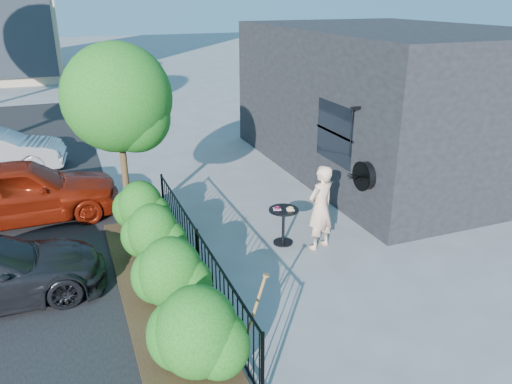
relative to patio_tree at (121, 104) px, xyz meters
name	(u,v)px	position (x,y,z in m)	size (l,w,h in m)	color
ground	(276,269)	(2.24, -2.76, -2.76)	(120.00, 120.00, 0.00)	gray
shop_building	(389,99)	(7.73, 1.74, -0.76)	(6.22, 9.00, 4.00)	black
fence	(198,257)	(0.74, -2.76, -2.20)	(0.05, 6.05, 1.10)	black
planting_bed	(160,291)	(0.04, -2.76, -2.72)	(1.30, 6.00, 0.08)	#382616
shrubs	(162,253)	(0.14, -2.66, -2.06)	(1.10, 5.60, 1.24)	#165513
patio_tree	(121,104)	(0.00, 0.00, 0.00)	(2.20, 2.20, 3.94)	#3F2B19
cafe_table	(283,220)	(2.79, -1.84, -2.23)	(0.61, 0.61, 0.82)	black
woman	(320,208)	(3.40, -2.25, -1.89)	(0.64, 0.42, 1.75)	beige
shovel	(252,319)	(0.98, -4.76, -2.21)	(0.43, 0.17, 1.27)	brown
car_red	(20,191)	(-2.26, 1.33, -2.04)	(1.70, 4.24, 1.44)	maroon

